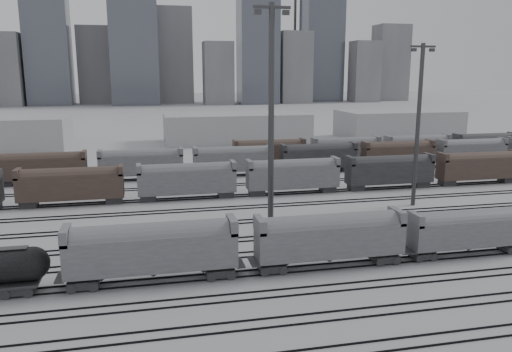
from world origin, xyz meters
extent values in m
plane|color=#B8B8BD|center=(0.00, 0.00, 0.00)|extent=(900.00, 900.00, 0.00)
cube|color=black|center=(0.00, -13.28, 0.08)|extent=(220.00, 0.07, 0.16)
cube|color=black|center=(0.00, -9.72, 0.08)|extent=(220.00, 0.07, 0.16)
cube|color=black|center=(0.00, -8.28, 0.08)|extent=(220.00, 0.07, 0.16)
cube|color=black|center=(0.00, -4.72, 0.08)|extent=(220.00, 0.07, 0.16)
cube|color=black|center=(0.00, -3.28, 0.08)|extent=(220.00, 0.07, 0.16)
cube|color=black|center=(0.00, 0.28, 0.08)|extent=(220.00, 0.07, 0.16)
cube|color=black|center=(0.00, 1.72, 0.08)|extent=(220.00, 0.07, 0.16)
cube|color=black|center=(0.00, 5.28, 0.08)|extent=(220.00, 0.07, 0.16)
cube|color=black|center=(0.00, 6.72, 0.08)|extent=(220.00, 0.07, 0.16)
cube|color=black|center=(0.00, 10.28, 0.08)|extent=(220.00, 0.07, 0.16)
cube|color=black|center=(0.00, 11.72, 0.08)|extent=(220.00, 0.07, 0.16)
cube|color=black|center=(0.00, 17.28, 0.08)|extent=(220.00, 0.07, 0.16)
cube|color=black|center=(0.00, 18.72, 0.08)|extent=(220.00, 0.07, 0.16)
cube|color=black|center=(0.00, 24.28, 0.08)|extent=(220.00, 0.07, 0.16)
cube|color=black|center=(0.00, 25.72, 0.08)|extent=(220.00, 0.07, 0.16)
cube|color=black|center=(0.00, 31.28, 0.08)|extent=(220.00, 0.07, 0.16)
cube|color=black|center=(0.00, 32.72, 0.08)|extent=(220.00, 0.07, 0.16)
cube|color=black|center=(0.00, 39.28, 0.08)|extent=(220.00, 0.07, 0.16)
cube|color=black|center=(0.00, 40.72, 0.08)|extent=(220.00, 0.07, 0.16)
cube|color=black|center=(0.00, 47.28, 0.08)|extent=(220.00, 0.07, 0.16)
cube|color=black|center=(0.00, 48.72, 0.08)|extent=(220.00, 0.07, 0.16)
cube|color=black|center=(0.00, 55.28, 0.08)|extent=(220.00, 0.07, 0.16)
cube|color=black|center=(0.00, 56.72, 0.08)|extent=(220.00, 0.07, 0.16)
cube|color=#242427|center=(-26.42, 1.00, 0.57)|extent=(2.68, 2.17, 0.72)
sphere|color=black|center=(-25.13, 1.00, 2.73)|extent=(2.99, 2.99, 2.99)
cube|color=#242427|center=(-20.97, 1.00, 0.57)|extent=(2.70, 2.18, 0.73)
cube|color=#242427|center=(-8.50, 1.00, 0.57)|extent=(2.70, 2.18, 0.73)
cube|color=slate|center=(-14.73, 1.00, 3.01)|extent=(15.58, 3.12, 3.32)
cylinder|color=slate|center=(-14.73, 1.00, 4.26)|extent=(14.13, 3.01, 3.01)
cube|color=slate|center=(-22.21, 1.00, 5.09)|extent=(0.73, 3.12, 1.45)
cube|color=slate|center=(-7.25, 1.00, 5.09)|extent=(0.73, 3.12, 1.45)
cone|color=#242427|center=(-14.73, 1.00, 0.99)|extent=(2.49, 2.49, 0.94)
cube|color=#242427|center=(-3.36, 1.00, 0.55)|extent=(2.60, 2.10, 0.70)
cube|color=#242427|center=(8.62, 1.00, 0.55)|extent=(2.60, 2.10, 0.70)
cube|color=slate|center=(2.63, 1.00, 2.90)|extent=(14.98, 3.00, 3.19)
cylinder|color=slate|center=(2.63, 1.00, 4.09)|extent=(13.58, 2.90, 2.90)
cube|color=slate|center=(-4.56, 1.00, 4.89)|extent=(0.70, 3.00, 1.40)
cube|color=slate|center=(9.82, 1.00, 4.89)|extent=(0.70, 3.00, 1.40)
cone|color=#242427|center=(2.63, 1.00, 0.95)|extent=(2.40, 2.40, 0.90)
cube|color=#242427|center=(12.99, 1.00, 0.50)|extent=(2.34, 1.89, 0.63)
cube|color=#242427|center=(23.79, 1.00, 0.50)|extent=(2.34, 1.89, 0.63)
cube|color=slate|center=(18.39, 1.00, 2.61)|extent=(13.50, 2.70, 2.88)
cylinder|color=slate|center=(18.39, 1.00, 3.69)|extent=(12.24, 2.61, 2.61)
cube|color=slate|center=(11.91, 1.00, 4.41)|extent=(0.63, 2.70, 1.26)
cone|color=#242427|center=(18.39, 1.00, 0.86)|extent=(2.16, 2.16, 0.81)
cylinder|color=#373739|center=(-0.60, 12.48, 13.44)|extent=(0.69, 0.69, 26.88)
cube|color=#373739|center=(-0.60, 12.48, 26.35)|extent=(4.30, 0.32, 0.32)
cube|color=#373739|center=(-2.21, 12.48, 25.81)|extent=(0.75, 0.54, 0.54)
cube|color=#373739|center=(1.01, 12.48, 25.81)|extent=(0.75, 0.54, 0.54)
cylinder|color=#373739|center=(23.27, 21.03, 11.63)|extent=(0.60, 0.60, 23.26)
cube|color=#373739|center=(23.27, 21.03, 22.80)|extent=(3.72, 0.28, 0.28)
cube|color=#373739|center=(21.88, 21.03, 22.33)|extent=(0.65, 0.47, 0.47)
cube|color=#373739|center=(24.67, 21.03, 22.33)|extent=(0.65, 0.47, 0.47)
cube|color=#49362E|center=(-26.00, 32.00, 2.80)|extent=(15.00, 3.00, 5.60)
cube|color=slate|center=(-9.00, 32.00, 2.80)|extent=(15.00, 3.00, 5.60)
cube|color=slate|center=(8.00, 32.00, 2.80)|extent=(15.00, 3.00, 5.60)
cube|color=#242427|center=(25.00, 32.00, 2.80)|extent=(15.00, 3.00, 5.60)
cube|color=#49362E|center=(42.00, 32.00, 2.80)|extent=(15.00, 3.00, 5.60)
cube|color=#49362E|center=(-33.00, 48.00, 2.80)|extent=(15.00, 3.00, 5.60)
cube|color=slate|center=(-16.00, 48.00, 2.80)|extent=(15.00, 3.00, 5.60)
cube|color=slate|center=(1.00, 48.00, 2.80)|extent=(15.00, 3.00, 5.60)
cube|color=#242427|center=(18.00, 48.00, 2.80)|extent=(15.00, 3.00, 5.60)
cube|color=#49362E|center=(35.00, 48.00, 2.80)|extent=(15.00, 3.00, 5.60)
cube|color=slate|center=(52.00, 48.00, 2.80)|extent=(15.00, 3.00, 5.60)
cube|color=#49362E|center=(10.00, 56.00, 2.80)|extent=(15.00, 3.00, 5.60)
cube|color=slate|center=(27.00, 56.00, 2.80)|extent=(15.00, 3.00, 5.60)
cube|color=slate|center=(44.00, 56.00, 2.80)|extent=(15.00, 3.00, 5.60)
cube|color=#242427|center=(61.00, 56.00, 2.80)|extent=(15.00, 3.00, 5.60)
cube|color=#A8A8AB|center=(10.00, 95.00, 4.00)|extent=(40.00, 18.00, 8.00)
cube|color=#A8A8AB|center=(60.00, 95.00, 4.00)|extent=(35.00, 18.00, 8.00)
cube|color=gray|center=(-95.00, 280.00, 21.00)|extent=(22.00, 17.60, 42.00)
cube|color=#505560|center=(-70.00, 280.00, 40.00)|extent=(25.00, 20.00, 80.00)
cube|color=gray|center=(-45.00, 280.00, 24.00)|extent=(20.00, 16.00, 48.00)
cube|color=#505560|center=(-20.00, 280.00, 47.50)|extent=(28.00, 22.40, 95.00)
cube|color=gray|center=(5.00, 280.00, 30.00)|extent=(22.00, 17.60, 60.00)
cube|color=gray|center=(30.00, 280.00, 19.00)|extent=(18.00, 14.40, 38.00)
cube|color=#505560|center=(55.00, 280.00, 36.00)|extent=(24.00, 19.20, 72.00)
cube|color=gray|center=(80.00, 280.00, 22.50)|extent=(20.00, 16.00, 45.00)
cube|color=#505560|center=(105.00, 280.00, 44.00)|extent=(26.00, 20.80, 88.00)
cube|color=gray|center=(130.00, 280.00, 20.00)|extent=(18.00, 14.40, 40.00)
cube|color=gray|center=(155.00, 280.00, 26.00)|extent=(22.00, 17.60, 52.00)
cylinder|color=#373739|center=(-30.00, 305.00, 50.00)|extent=(1.80, 1.80, 100.00)
cylinder|color=#373739|center=(90.00, 305.00, 50.00)|extent=(1.80, 1.80, 100.00)
camera|label=1|loc=(-14.77, -43.70, 19.19)|focal=35.00mm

